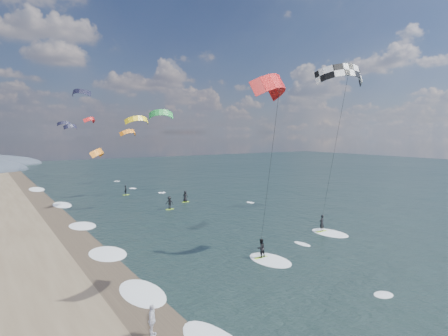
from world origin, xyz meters
TOP-DOWN VIEW (x-y plane):
  - ground at (0.00, 0.00)m, footprint 260.00×260.00m
  - wet_sand_strip at (-12.00, 10.00)m, footprint 3.00×240.00m
  - kitesurfer_near_a at (6.52, 4.98)m, footprint 7.87×8.76m
  - kitesurfer_near_b at (-2.95, 2.84)m, footprint 6.96×8.88m
  - far_kitesurfers at (2.47, 32.19)m, footprint 6.38×15.38m
  - bg_kite_field at (0.27, 56.05)m, footprint 14.67×61.72m
  - shoreline_surf at (-10.80, 14.75)m, footprint 2.40×79.40m
  - beach_walker at (-12.64, 0.87)m, footprint 0.85×1.02m

SIDE VIEW (x-z plane):
  - ground at x=0.00m, z-range 0.00..0.00m
  - shoreline_surf at x=-10.80m, z-range -0.06..0.06m
  - wet_sand_strip at x=-12.00m, z-range 0.00..0.01m
  - beach_walker at x=-12.64m, z-range 0.00..1.63m
  - far_kitesurfers at x=2.47m, z-range -0.02..1.74m
  - kitesurfer_near_b at x=-2.95m, z-range 1.90..16.15m
  - kitesurfer_near_a at x=6.52m, z-range 4.22..20.38m
  - bg_kite_field at x=0.27m, z-range 7.04..18.04m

